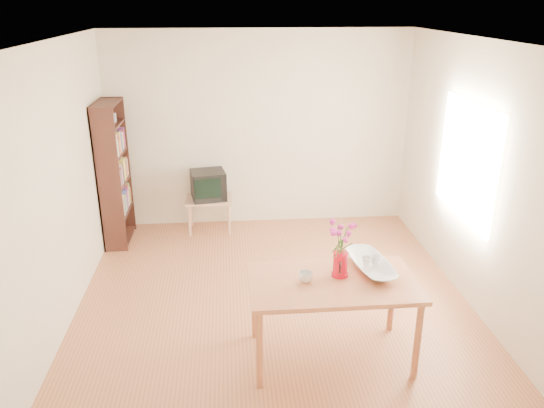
{
  "coord_description": "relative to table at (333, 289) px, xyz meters",
  "views": [
    {
      "loc": [
        -0.43,
        -4.67,
        2.94
      ],
      "look_at": [
        0.0,
        0.3,
        1.0
      ],
      "focal_mm": 35.0,
      "sensor_mm": 36.0,
      "label": 1
    }
  ],
  "objects": [
    {
      "name": "table",
      "position": [
        0.0,
        0.0,
        0.0
      ],
      "size": [
        1.4,
        0.81,
        0.75
      ],
      "rotation": [
        0.0,
        0.0,
        0.0
      ],
      "color": "#A65B39",
      "rests_on": "ground"
    },
    {
      "name": "pitcher",
      "position": [
        0.07,
        0.09,
        0.18
      ],
      "size": [
        0.14,
        0.22,
        0.22
      ],
      "rotation": [
        0.0,
        0.0,
        -0.24
      ],
      "color": "red",
      "rests_on": "table"
    },
    {
      "name": "room",
      "position": [
        -0.38,
        0.86,
        0.63
      ],
      "size": [
        4.5,
        4.5,
        4.5
      ],
      "color": "brown",
      "rests_on": "ground"
    },
    {
      "name": "teacup_b",
      "position": [
        0.41,
        0.21,
        0.25
      ],
      "size": [
        0.09,
        0.09,
        0.06
      ],
      "primitive_type": "imported",
      "rotation": [
        0.0,
        0.0,
        1.96
      ],
      "color": "white",
      "rests_on": "bowl"
    },
    {
      "name": "flowers",
      "position": [
        0.07,
        0.08,
        0.46
      ],
      "size": [
        0.24,
        0.24,
        0.34
      ],
      "primitive_type": null,
      "color": "#EC37B8",
      "rests_on": "pitcher"
    },
    {
      "name": "bowl",
      "position": [
        0.36,
        0.19,
        0.29
      ],
      "size": [
        0.5,
        0.5,
        0.42
      ],
      "primitive_type": "imported",
      "rotation": [
        0.0,
        0.0,
        0.15
      ],
      "color": "white",
      "rests_on": "table"
    },
    {
      "name": "tv_stand",
      "position": [
        -1.11,
        2.83,
        -0.28
      ],
      "size": [
        0.6,
        0.45,
        0.46
      ],
      "color": "tan",
      "rests_on": "ground"
    },
    {
      "name": "teacup_a",
      "position": [
        0.32,
        0.19,
        0.25
      ],
      "size": [
        0.08,
        0.08,
        0.07
      ],
      "primitive_type": "imported",
      "rotation": [
        0.0,
        0.0,
        0.16
      ],
      "color": "white",
      "rests_on": "bowl"
    },
    {
      "name": "television",
      "position": [
        -1.11,
        2.84,
        -0.02
      ],
      "size": [
        0.49,
        0.47,
        0.37
      ],
      "rotation": [
        0.0,
        0.0,
        0.17
      ],
      "color": "black",
      "rests_on": "tv_stand"
    },
    {
      "name": "mug",
      "position": [
        -0.23,
        0.0,
        0.13
      ],
      "size": [
        0.15,
        0.15,
        0.09
      ],
      "primitive_type": "imported",
      "rotation": [
        0.0,
        0.0,
        3.45
      ],
      "color": "white",
      "rests_on": "table"
    },
    {
      "name": "bookshelf",
      "position": [
        -2.26,
        2.61,
        0.17
      ],
      "size": [
        0.28,
        0.7,
        1.8
      ],
      "color": "black",
      "rests_on": "ground"
    }
  ]
}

